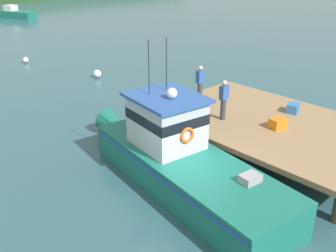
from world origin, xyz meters
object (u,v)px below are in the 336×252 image
object	(u,v)px
main_fishing_boat	(177,157)
mooring_buoy_spare_mooring	(26,60)
crate_single_far	(293,108)
mooring_buoy_inshore	(97,74)
moored_boat_outer_mooring	(14,14)
deckhand_by_the_boat	(200,83)
deckhand_further_back	(224,99)
crate_stack_near_edge	(278,123)

from	to	relation	value
main_fishing_boat	mooring_buoy_spare_mooring	world-z (taller)	main_fishing_boat
crate_single_far	mooring_buoy_inshore	world-z (taller)	crate_single_far
moored_boat_outer_mooring	mooring_buoy_inshore	xyz separation A→B (m)	(-6.99, -28.76, -0.28)
crate_single_far	deckhand_by_the_boat	world-z (taller)	deckhand_by_the_boat
main_fishing_boat	deckhand_by_the_boat	size ratio (longest dim) A/B	6.11
deckhand_further_back	crate_single_far	bearing A→B (deg)	-29.41
moored_boat_outer_mooring	main_fishing_boat	bearing A→B (deg)	-106.33
moored_boat_outer_mooring	mooring_buoy_inshore	distance (m)	29.60
crate_single_far	moored_boat_outer_mooring	xyz separation A→B (m)	(6.05, 42.03, -0.85)
mooring_buoy_spare_mooring	main_fishing_boat	bearing A→B (deg)	-100.01
crate_single_far	deckhand_by_the_boat	xyz separation A→B (m)	(-1.82, 3.63, 0.67)
crate_single_far	mooring_buoy_inshore	xyz separation A→B (m)	(-0.94, 13.27, -1.13)
crate_stack_near_edge	moored_boat_outer_mooring	size ratio (longest dim) A/B	0.10
crate_stack_near_edge	deckhand_by_the_boat	xyz separation A→B (m)	(0.07, 4.08, 0.66)
crate_stack_near_edge	crate_single_far	world-z (taller)	crate_stack_near_edge
deckhand_by_the_boat	mooring_buoy_inshore	size ratio (longest dim) A/B	3.14
deckhand_further_back	moored_boat_outer_mooring	xyz separation A→B (m)	(8.79, 40.48, -1.52)
deckhand_by_the_boat	deckhand_further_back	distance (m)	2.28
main_fishing_boat	crate_single_far	xyz separation A→B (m)	(6.04, -0.79, 0.38)
moored_boat_outer_mooring	deckhand_further_back	bearing A→B (deg)	-102.25
mooring_buoy_inshore	main_fishing_boat	bearing A→B (deg)	-112.20
deckhand_further_back	deckhand_by_the_boat	bearing A→B (deg)	66.27
crate_stack_near_edge	crate_single_far	bearing A→B (deg)	13.27
deckhand_further_back	main_fishing_boat	bearing A→B (deg)	-167.08
crate_single_far	deckhand_further_back	distance (m)	3.22
deckhand_further_back	mooring_buoy_spare_mooring	xyz separation A→B (m)	(0.11, 18.51, -1.84)
deckhand_further_back	mooring_buoy_inshore	world-z (taller)	deckhand_further_back
deckhand_by_the_boat	moored_boat_outer_mooring	bearing A→B (deg)	78.41
crate_stack_near_edge	deckhand_by_the_boat	size ratio (longest dim) A/B	0.37
crate_stack_near_edge	deckhand_further_back	world-z (taller)	deckhand_further_back
crate_stack_near_edge	deckhand_further_back	xyz separation A→B (m)	(-0.85, 1.99, 0.66)
crate_stack_near_edge	deckhand_by_the_boat	bearing A→B (deg)	89.01
main_fishing_boat	mooring_buoy_spare_mooring	xyz separation A→B (m)	(3.40, 19.27, -0.79)
deckhand_by_the_boat	deckhand_further_back	world-z (taller)	same
deckhand_by_the_boat	deckhand_further_back	xyz separation A→B (m)	(-0.92, -2.08, 0.00)
deckhand_by_the_boat	mooring_buoy_spare_mooring	distance (m)	16.55
moored_boat_outer_mooring	mooring_buoy_spare_mooring	world-z (taller)	moored_boat_outer_mooring
crate_single_far	moored_boat_outer_mooring	world-z (taller)	crate_single_far
crate_stack_near_edge	mooring_buoy_inshore	size ratio (longest dim) A/B	1.16
deckhand_by_the_boat	moored_boat_outer_mooring	size ratio (longest dim) A/B	0.26
crate_stack_near_edge	deckhand_further_back	distance (m)	2.26
main_fishing_boat	deckhand_by_the_boat	xyz separation A→B (m)	(4.21, 2.84, 1.05)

